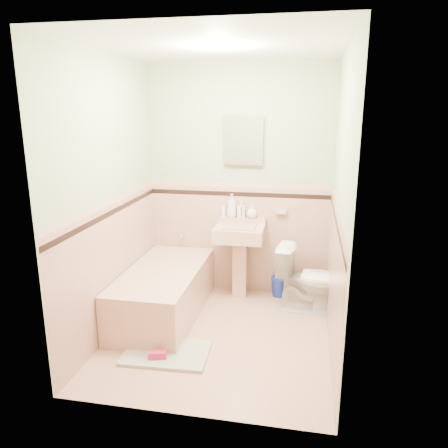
% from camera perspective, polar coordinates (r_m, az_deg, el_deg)
% --- Properties ---
extents(floor, '(2.20, 2.20, 0.00)m').
position_cam_1_polar(floor, '(4.16, -0.67, -14.34)').
color(floor, tan).
rests_on(floor, ground).
extents(ceiling, '(2.20, 2.20, 0.00)m').
position_cam_1_polar(ceiling, '(3.66, -0.80, 22.27)').
color(ceiling, white).
rests_on(ceiling, ground).
extents(wall_back, '(2.50, 0.00, 2.50)m').
position_cam_1_polar(wall_back, '(4.78, 1.94, 5.48)').
color(wall_back, beige).
rests_on(wall_back, ground).
extents(wall_front, '(2.50, 0.00, 2.50)m').
position_cam_1_polar(wall_front, '(2.68, -5.49, -2.12)').
color(wall_front, beige).
rests_on(wall_front, ground).
extents(wall_left, '(0.00, 2.50, 2.50)m').
position_cam_1_polar(wall_left, '(4.03, -14.82, 3.23)').
color(wall_left, beige).
rests_on(wall_left, ground).
extents(wall_right, '(0.00, 2.50, 2.50)m').
position_cam_1_polar(wall_right, '(3.65, 14.85, 2.04)').
color(wall_right, beige).
rests_on(wall_right, ground).
extents(wainscot_back, '(2.00, 0.00, 2.00)m').
position_cam_1_polar(wainscot_back, '(4.91, 1.85, -2.04)').
color(wainscot_back, tan).
rests_on(wainscot_back, ground).
extents(wainscot_front, '(2.00, 0.00, 2.00)m').
position_cam_1_polar(wainscot_front, '(2.94, -5.10, -14.24)').
color(wainscot_front, tan).
rests_on(wainscot_front, ground).
extents(wainscot_left, '(0.00, 2.20, 2.20)m').
position_cam_1_polar(wainscot_left, '(4.20, -14.09, -5.49)').
color(wainscot_left, tan).
rests_on(wainscot_left, ground).
extents(wainscot_right, '(0.00, 2.20, 2.20)m').
position_cam_1_polar(wainscot_right, '(3.84, 14.03, -7.45)').
color(wainscot_right, tan).
rests_on(wainscot_right, ground).
extents(accent_back, '(2.00, 0.00, 2.00)m').
position_cam_1_polar(accent_back, '(4.78, 1.89, 3.91)').
color(accent_back, black).
rests_on(accent_back, ground).
extents(accent_front, '(2.00, 0.00, 2.00)m').
position_cam_1_polar(accent_front, '(2.73, -5.31, -4.62)').
color(accent_front, black).
rests_on(accent_front, ground).
extents(accent_left, '(0.00, 2.20, 2.20)m').
position_cam_1_polar(accent_left, '(4.05, -14.47, 1.43)').
color(accent_left, black).
rests_on(accent_left, ground).
extents(accent_right, '(0.00, 2.20, 2.20)m').
position_cam_1_polar(accent_right, '(3.68, 14.44, 0.08)').
color(accent_right, black).
rests_on(accent_right, ground).
extents(cap_back, '(2.00, 0.00, 2.00)m').
position_cam_1_polar(cap_back, '(4.76, 1.90, 5.09)').
color(cap_back, tan).
rests_on(cap_back, ground).
extents(cap_front, '(2.00, 0.00, 2.00)m').
position_cam_1_polar(cap_front, '(2.70, -5.37, -2.62)').
color(cap_front, tan).
rests_on(cap_front, ground).
extents(cap_left, '(0.00, 2.20, 2.20)m').
position_cam_1_polar(cap_left, '(4.03, -14.56, 2.81)').
color(cap_left, tan).
rests_on(cap_left, ground).
extents(cap_right, '(0.00, 2.20, 2.20)m').
position_cam_1_polar(cap_right, '(3.65, 14.54, 1.60)').
color(cap_right, tan).
rests_on(cap_right, ground).
extents(bathtub, '(0.70, 1.50, 0.45)m').
position_cam_1_polar(bathtub, '(4.49, -7.81, -8.94)').
color(bathtub, tan).
rests_on(bathtub, floor).
extents(tub_faucet, '(0.04, 0.12, 0.04)m').
position_cam_1_polar(tub_faucet, '(5.00, -5.36, -1.43)').
color(tub_faucet, silver).
rests_on(tub_faucet, wall_back).
extents(sink, '(0.52, 0.48, 0.81)m').
position_cam_1_polar(sink, '(4.75, 1.99, -5.09)').
color(sink, tan).
rests_on(sink, floor).
extents(sink_faucet, '(0.02, 0.02, 0.10)m').
position_cam_1_polar(sink_faucet, '(4.73, 2.32, 1.68)').
color(sink_faucet, silver).
rests_on(sink_faucet, sink).
extents(medicine_cabinet, '(0.39, 0.04, 0.48)m').
position_cam_1_polar(medicine_cabinet, '(4.69, 2.55, 10.84)').
color(medicine_cabinet, white).
rests_on(medicine_cabinet, wall_back).
extents(soap_dish, '(0.12, 0.07, 0.04)m').
position_cam_1_polar(soap_dish, '(4.75, 7.45, 1.61)').
color(soap_dish, tan).
rests_on(soap_dish, wall_back).
extents(soap_bottle_left, '(0.12, 0.12, 0.26)m').
position_cam_1_polar(soap_bottle_left, '(4.78, 1.03, 2.43)').
color(soap_bottle_left, '#B2B2B2').
rests_on(soap_bottle_left, sink).
extents(soap_bottle_mid, '(0.09, 0.10, 0.19)m').
position_cam_1_polar(soap_bottle_mid, '(4.77, 2.24, 1.95)').
color(soap_bottle_mid, '#B2B2B2').
rests_on(soap_bottle_mid, sink).
extents(soap_bottle_right, '(0.13, 0.13, 0.15)m').
position_cam_1_polar(soap_bottle_right, '(4.76, 3.66, 1.65)').
color(soap_bottle_right, '#B2B2B2').
rests_on(soap_bottle_right, sink).
extents(tube, '(0.04, 0.04, 0.12)m').
position_cam_1_polar(tube, '(4.81, -0.05, 1.67)').
color(tube, white).
rests_on(tube, sink).
extents(toilet, '(0.72, 0.47, 0.69)m').
position_cam_1_polar(toilet, '(4.57, 11.18, -7.07)').
color(toilet, white).
rests_on(toilet, floor).
extents(bucket, '(0.27, 0.27, 0.21)m').
position_cam_1_polar(bucket, '(4.96, 7.37, -8.07)').
color(bucket, '#162B9C').
rests_on(bucket, floor).
extents(bath_mat, '(0.73, 0.51, 0.03)m').
position_cam_1_polar(bath_mat, '(3.91, -7.51, -16.32)').
color(bath_mat, '#A3AD90').
rests_on(bath_mat, floor).
extents(shoe, '(0.16, 0.10, 0.06)m').
position_cam_1_polar(shoe, '(3.81, -8.66, -16.50)').
color(shoe, '#BF1E59').
rests_on(shoe, bath_mat).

